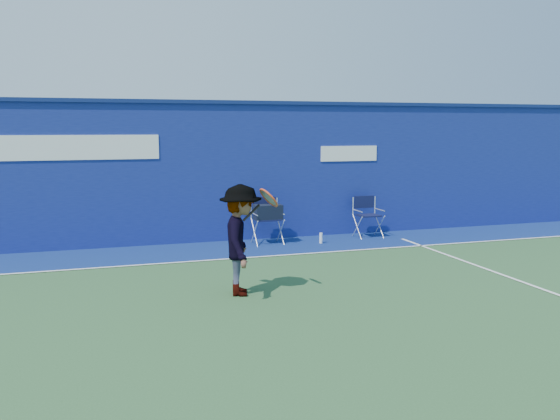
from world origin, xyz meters
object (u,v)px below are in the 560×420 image
object	(u,v)px
directors_chair_right	(368,225)
water_bottle	(321,238)
tennis_player	(241,240)
directors_chair_left	(267,224)

from	to	relation	value
directors_chair_right	water_bottle	world-z (taller)	directors_chair_right
water_bottle	tennis_player	distance (m)	4.25
directors_chair_left	tennis_player	xyz separation A→B (m)	(-1.48, -3.63, 0.41)
tennis_player	water_bottle	bearing A→B (deg)	51.76
directors_chair_left	tennis_player	distance (m)	3.94
directors_chair_right	tennis_player	distance (m)	5.38
water_bottle	tennis_player	world-z (taller)	tennis_player
directors_chair_left	water_bottle	world-z (taller)	directors_chair_left
directors_chair_left	directors_chair_right	size ratio (longest dim) A/B	1.07
tennis_player	directors_chair_left	bearing A→B (deg)	67.79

